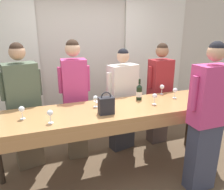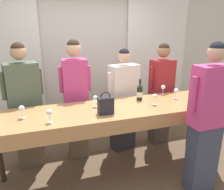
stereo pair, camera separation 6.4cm
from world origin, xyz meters
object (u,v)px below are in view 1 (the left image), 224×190
at_px(handbag, 106,105).
at_px(host_pouring, 207,120).
at_px(wine_glass_front_left, 155,96).
at_px(guest_pink_top, 75,99).
at_px(wine_glass_front_right, 22,110).
at_px(guest_olive_jacket, 24,107).
at_px(guest_cream_sweater, 122,100).
at_px(wine_bottle, 139,92).
at_px(wine_glass_center_left, 96,99).
at_px(wine_glass_front_mid, 112,101).
at_px(guest_striped_shirt, 159,93).
at_px(tasting_bar, 115,115).
at_px(wine_glass_center_mid, 175,91).
at_px(wine_glass_center_right, 162,87).
at_px(wine_glass_back_left, 50,113).

relative_size(handbag, host_pouring, 0.15).
xyz_separation_m(wine_glass_front_left, guest_pink_top, (-0.94, 0.67, -0.15)).
distance_m(wine_glass_front_right, host_pouring, 2.11).
height_order(guest_olive_jacket, guest_cream_sweater, guest_olive_jacket).
height_order(wine_bottle, wine_glass_center_left, wine_bottle).
bearing_deg(wine_glass_center_left, guest_pink_top, 109.60).
height_order(wine_glass_front_mid, guest_striped_shirt, guest_striped_shirt).
bearing_deg(tasting_bar, wine_glass_front_left, -2.71).
distance_m(wine_glass_front_left, guest_olive_jacket, 1.79).
xyz_separation_m(wine_glass_center_mid, guest_pink_top, (-1.35, 0.53, -0.15)).
distance_m(wine_glass_center_left, guest_olive_jacket, 1.04).
distance_m(wine_bottle, guest_pink_top, 0.95).
relative_size(wine_glass_front_right, wine_glass_center_right, 1.00).
bearing_deg(wine_glass_front_left, wine_glass_front_right, 177.67).
distance_m(wine_glass_center_right, guest_cream_sweater, 0.65).
bearing_deg(wine_glass_center_mid, guest_olive_jacket, 165.73).
height_order(tasting_bar, wine_glass_front_right, wine_glass_front_right).
bearing_deg(guest_cream_sweater, wine_glass_back_left, -144.87).
bearing_deg(wine_glass_back_left, wine_glass_front_left, 6.41).
bearing_deg(wine_glass_front_left, wine_glass_center_right, 47.22).
xyz_separation_m(guest_striped_shirt, host_pouring, (-0.11, -1.23, 0.04)).
bearing_deg(host_pouring, guest_pink_top, 136.92).
height_order(wine_glass_center_left, wine_glass_center_mid, same).
bearing_deg(wine_glass_front_left, wine_glass_center_mid, 18.81).
bearing_deg(wine_glass_center_right, guest_olive_jacket, 171.35).
height_order(wine_glass_front_mid, wine_glass_back_left, same).
bearing_deg(guest_cream_sweater, guest_pink_top, 180.00).
height_order(tasting_bar, guest_pink_top, guest_pink_top).
xyz_separation_m(tasting_bar, wine_glass_front_mid, (-0.05, -0.03, 0.20)).
bearing_deg(tasting_bar, guest_olive_jacket, 149.70).
bearing_deg(tasting_bar, wine_glass_center_left, 145.52).
bearing_deg(guest_cream_sweater, guest_olive_jacket, -180.00).
bearing_deg(wine_glass_front_mid, guest_striped_shirt, 31.77).
height_order(guest_pink_top, guest_cream_sweater, guest_pink_top).
xyz_separation_m(wine_glass_front_right, guest_olive_jacket, (-0.01, 0.60, -0.19)).
distance_m(handbag, guest_striped_shirt, 1.43).
relative_size(guest_olive_jacket, guest_striped_shirt, 1.03).
distance_m(wine_glass_front_right, guest_pink_top, 0.93).
relative_size(tasting_bar, wine_glass_front_left, 20.38).
bearing_deg(tasting_bar, wine_glass_front_mid, -144.55).
relative_size(guest_olive_jacket, host_pouring, 0.97).
height_order(wine_glass_center_left, wine_glass_back_left, same).
bearing_deg(handbag, guest_cream_sweater, 55.85).
bearing_deg(wine_glass_back_left, wine_glass_front_mid, 10.97).
bearing_deg(guest_cream_sweater, wine_glass_center_left, -139.17).
bearing_deg(handbag, guest_olive_jacket, 140.88).
relative_size(wine_glass_center_right, guest_cream_sweater, 0.09).
bearing_deg(wine_glass_center_mid, wine_glass_center_right, 109.22).
bearing_deg(wine_glass_front_mid, wine_glass_center_left, 132.83).
bearing_deg(guest_striped_shirt, handbag, -147.28).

